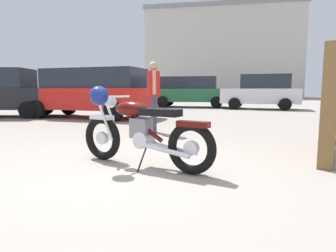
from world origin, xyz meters
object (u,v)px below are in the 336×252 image
(vintage_motorcycle, at_px, (138,130))
(timber_gate, at_px, (334,110))
(bystander, at_px, (154,89))
(white_estate_far, at_px, (90,92))
(pale_sedan_back, at_px, (2,92))
(blue_hatchback_right, at_px, (189,91))
(silver_sedan_mid, at_px, (102,91))
(red_hatchback_near, at_px, (261,91))

(vintage_motorcycle, distance_m, timber_gate, 3.00)
(bystander, relative_size, white_estate_far, 0.34)
(pale_sedan_back, relative_size, blue_hatchback_right, 0.87)
(timber_gate, distance_m, silver_sedan_mid, 17.10)
(red_hatchback_near, distance_m, silver_sedan_mid, 10.51)
(white_estate_far, distance_m, red_hatchback_near, 8.99)
(bystander, distance_m, white_estate_far, 4.40)
(pale_sedan_back, bearing_deg, bystander, -36.42)
(vintage_motorcycle, relative_size, silver_sedan_mid, 0.40)
(pale_sedan_back, xyz_separation_m, silver_sedan_mid, (0.18, 9.23, 0.02))
(white_estate_far, distance_m, silver_sedan_mid, 9.63)
(timber_gate, height_order, blue_hatchback_right, blue_hatchback_right)
(bystander, height_order, red_hatchback_near, red_hatchback_near)
(pale_sedan_back, bearing_deg, blue_hatchback_right, 37.60)
(pale_sedan_back, relative_size, silver_sedan_mid, 0.85)
(silver_sedan_mid, bearing_deg, white_estate_far, 117.68)
(blue_hatchback_right, bearing_deg, red_hatchback_near, -14.81)
(white_estate_far, height_order, red_hatchback_near, red_hatchback_near)
(silver_sedan_mid, bearing_deg, blue_hatchback_right, 170.07)
(timber_gate, height_order, pale_sedan_back, pale_sedan_back)
(pale_sedan_back, xyz_separation_m, red_hatchback_near, (10.21, 6.08, 0.00))
(bystander, bearing_deg, silver_sedan_mid, -80.26)
(pale_sedan_back, height_order, silver_sedan_mid, pale_sedan_back)
(bystander, xyz_separation_m, silver_sedan_mid, (-6.27, 12.26, -0.08))
(blue_hatchback_right, bearing_deg, timber_gate, -72.75)
(vintage_motorcycle, relative_size, bystander, 1.19)
(bystander, relative_size, blue_hatchback_right, 0.35)
(pale_sedan_back, bearing_deg, red_hatchback_near, 19.53)
(pale_sedan_back, distance_m, silver_sedan_mid, 9.23)
(pale_sedan_back, bearing_deg, silver_sedan_mid, 77.62)
(timber_gate, height_order, silver_sedan_mid, silver_sedan_mid)
(vintage_motorcycle, distance_m, blue_hatchback_right, 13.35)
(blue_hatchback_right, xyz_separation_m, red_hatchback_near, (3.88, -1.17, -0.02))
(timber_gate, distance_m, pale_sedan_back, 10.89)
(bystander, bearing_deg, timber_gate, 131.55)
(red_hatchback_near, bearing_deg, blue_hatchback_right, -8.20)
(timber_gate, bearing_deg, blue_hatchback_right, 38.93)
(bystander, relative_size, silver_sedan_mid, 0.34)
(white_estate_far, bearing_deg, blue_hatchback_right, -103.84)
(bystander, bearing_deg, red_hatchback_near, -129.76)
(silver_sedan_mid, bearing_deg, bystander, 125.01)
(white_estate_far, bearing_deg, vintage_motorcycle, 127.43)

